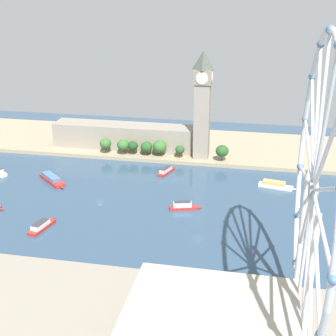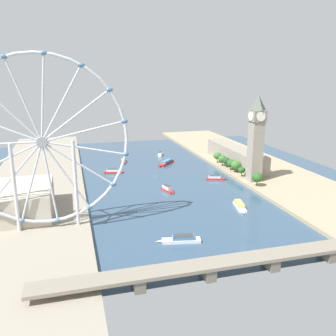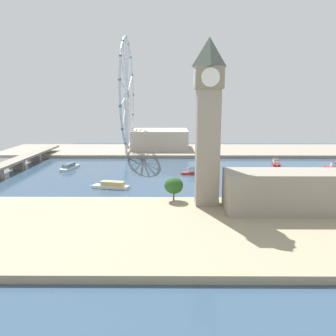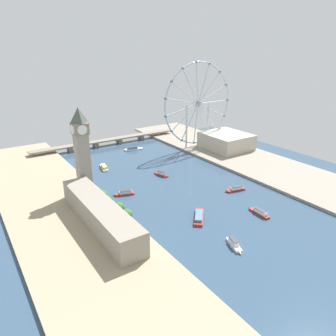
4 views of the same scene
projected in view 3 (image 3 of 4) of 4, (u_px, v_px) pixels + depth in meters
ground_plane at (265, 174)px, 271.00m from camera, size 412.82×412.82×0.00m
riverbank_right at (236, 151)px, 389.87m from camera, size 90.00×520.00×3.00m
clock_tower at (208, 120)px, 175.28m from camera, size 14.72×14.72×84.54m
tree_row_embankment at (274, 186)px, 186.87m from camera, size 12.74×105.18×13.15m
ferris_wheel at (127, 95)px, 361.85m from camera, size 115.77×3.20×118.27m
riverside_hall at (160, 139)px, 396.92m from camera, size 55.69×63.12×21.21m
river_bridge at (6, 166)px, 270.94m from camera, size 224.82×12.81×8.74m
tour_boat_0 at (70, 167)px, 291.51m from camera, size 30.08×10.90×4.88m
tour_boat_3 at (111, 185)px, 227.33m from camera, size 10.78×27.88×4.75m
tour_boat_4 at (276, 162)px, 312.05m from camera, size 23.80×9.71×4.81m
tour_boat_5 at (237, 190)px, 214.86m from camera, size 21.91×10.57×4.61m
tour_boat_6 at (194, 171)px, 272.06m from camera, size 8.92×21.15×5.46m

